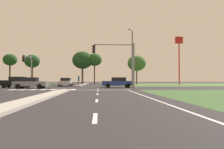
# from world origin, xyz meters

# --- Properties ---
(ground_plane) EXTENTS (200.00, 200.00, 0.00)m
(ground_plane) POSITION_xyz_m (0.00, 30.00, 0.00)
(ground_plane) COLOR #282628
(grass_verge_far_right) EXTENTS (35.00, 35.00, 0.01)m
(grass_verge_far_right) POSITION_xyz_m (25.50, 54.50, 0.00)
(grass_verge_far_right) COLOR #476B38
(grass_verge_far_right) RESTS_ON ground
(median_island_near) EXTENTS (1.20, 22.00, 0.14)m
(median_island_near) POSITION_xyz_m (0.00, 11.00, 0.07)
(median_island_near) COLOR #ADA89E
(median_island_near) RESTS_ON ground
(median_island_far) EXTENTS (1.20, 36.00, 0.14)m
(median_island_far) POSITION_xyz_m (0.00, 55.00, 0.07)
(median_island_far) COLOR gray
(median_island_far) RESTS_ON ground
(lane_dash_near) EXTENTS (0.14, 2.00, 0.01)m
(lane_dash_near) POSITION_xyz_m (3.50, 3.49, 0.01)
(lane_dash_near) COLOR silver
(lane_dash_near) RESTS_ON ground
(lane_dash_second) EXTENTS (0.14, 2.00, 0.01)m
(lane_dash_second) POSITION_xyz_m (3.50, 9.49, 0.01)
(lane_dash_second) COLOR silver
(lane_dash_second) RESTS_ON ground
(lane_dash_third) EXTENTS (0.14, 2.00, 0.01)m
(lane_dash_third) POSITION_xyz_m (3.50, 15.49, 0.01)
(lane_dash_third) COLOR silver
(lane_dash_third) RESTS_ON ground
(lane_dash_fourth) EXTENTS (0.14, 2.00, 0.01)m
(lane_dash_fourth) POSITION_xyz_m (3.50, 21.49, 0.01)
(lane_dash_fourth) COLOR silver
(lane_dash_fourth) RESTS_ON ground
(lane_dash_fifth) EXTENTS (0.14, 2.00, 0.01)m
(lane_dash_fifth) POSITION_xyz_m (3.50, 27.49, 0.01)
(lane_dash_fifth) COLOR silver
(lane_dash_fifth) RESTS_ON ground
(edge_line_right) EXTENTS (0.14, 24.00, 0.01)m
(edge_line_right) POSITION_xyz_m (6.85, 12.00, 0.01)
(edge_line_right) COLOR silver
(edge_line_right) RESTS_ON ground
(stop_bar_near) EXTENTS (6.40, 0.50, 0.01)m
(stop_bar_near) POSITION_xyz_m (3.80, 23.00, 0.01)
(stop_bar_near) COLOR silver
(stop_bar_near) RESTS_ON ground
(crosswalk_bar_near) EXTENTS (0.70, 2.80, 0.01)m
(crosswalk_bar_near) POSITION_xyz_m (-6.40, 24.80, 0.01)
(crosswalk_bar_near) COLOR silver
(crosswalk_bar_near) RESTS_ON ground
(crosswalk_bar_second) EXTENTS (0.70, 2.80, 0.01)m
(crosswalk_bar_second) POSITION_xyz_m (-5.25, 24.80, 0.01)
(crosswalk_bar_second) COLOR silver
(crosswalk_bar_second) RESTS_ON ground
(crosswalk_bar_third) EXTENTS (0.70, 2.80, 0.01)m
(crosswalk_bar_third) POSITION_xyz_m (-4.10, 24.80, 0.01)
(crosswalk_bar_third) COLOR silver
(crosswalk_bar_third) RESTS_ON ground
(crosswalk_bar_fourth) EXTENTS (0.70, 2.80, 0.01)m
(crosswalk_bar_fourth) POSITION_xyz_m (-2.95, 24.80, 0.01)
(crosswalk_bar_fourth) COLOR silver
(crosswalk_bar_fourth) RESTS_ON ground
(crosswalk_bar_fifth) EXTENTS (0.70, 2.80, 0.01)m
(crosswalk_bar_fifth) POSITION_xyz_m (-1.80, 24.80, 0.01)
(crosswalk_bar_fifth) COLOR silver
(crosswalk_bar_fifth) RESTS_ON ground
(crosswalk_bar_sixth) EXTENTS (0.70, 2.80, 0.01)m
(crosswalk_bar_sixth) POSITION_xyz_m (-0.65, 24.80, 0.01)
(crosswalk_bar_sixth) COLOR silver
(crosswalk_bar_sixth) RESTS_ON ground
(crosswalk_bar_seventh) EXTENTS (0.70, 2.80, 0.01)m
(crosswalk_bar_seventh) POSITION_xyz_m (0.50, 24.80, 0.01)
(crosswalk_bar_seventh) COLOR silver
(crosswalk_bar_seventh) RESTS_ON ground
(car_silver_near) EXTENTS (2.04, 4.17, 1.50)m
(car_silver_near) POSITION_xyz_m (-2.19, 38.58, 0.77)
(car_silver_near) COLOR #B7B7BC
(car_silver_near) RESTS_ON ground
(car_grey_second) EXTENTS (4.30, 2.09, 1.47)m
(car_grey_second) POSITION_xyz_m (-5.31, 28.03, 0.76)
(car_grey_second) COLOR slate
(car_grey_second) RESTS_ON ground
(car_blue_third) EXTENTS (4.57, 2.09, 1.51)m
(car_blue_third) POSITION_xyz_m (6.39, 31.41, 0.77)
(car_blue_third) COLOR navy
(car_blue_third) RESTS_ON ground
(car_black_fourth) EXTENTS (4.52, 2.06, 1.61)m
(car_black_fourth) POSITION_xyz_m (-8.46, 32.09, 0.82)
(car_black_fourth) COLOR black
(car_black_fourth) RESTS_ON ground
(traffic_signal_far_left) EXTENTS (0.32, 4.53, 5.09)m
(traffic_signal_far_left) POSITION_xyz_m (-7.60, 34.89, 3.52)
(traffic_signal_far_left) COLOR gray
(traffic_signal_far_left) RESTS_ON ground
(traffic_signal_near_right) EXTENTS (4.89, 0.32, 5.42)m
(traffic_signal_near_right) POSITION_xyz_m (5.80, 23.40, 3.76)
(traffic_signal_near_right) COLOR gray
(traffic_signal_near_right) RESTS_ON ground
(street_lamp_second) EXTENTS (0.95, 2.01, 8.21)m
(street_lamp_second) POSITION_xyz_m (8.32, 30.01, 4.62)
(street_lamp_second) COLOR gray
(street_lamp_second) RESTS_ON ground
(pedestrian_at_median) EXTENTS (0.34, 0.34, 1.85)m
(pedestrian_at_median) POSITION_xyz_m (-0.19, 41.53, 1.27)
(pedestrian_at_median) COLOR #4C4C4C
(pedestrian_at_median) RESTS_ON median_island_far
(fastfood_pole_sign) EXTENTS (1.80, 0.40, 11.35)m
(fastfood_pole_sign) POSITION_xyz_m (22.53, 51.68, 8.30)
(fastfood_pole_sign) COLOR red
(fastfood_pole_sign) RESTS_ON ground
(treeline_near) EXTENTS (3.44, 3.44, 7.65)m
(treeline_near) POSITION_xyz_m (-18.72, 57.52, 6.11)
(treeline_near) COLOR #423323
(treeline_near) RESTS_ON ground
(treeline_second) EXTENTS (3.67, 3.67, 7.21)m
(treeline_second) POSITION_xyz_m (-12.53, 54.99, 5.58)
(treeline_second) COLOR #423323
(treeline_second) RESTS_ON ground
(treeline_third) EXTENTS (5.06, 5.06, 8.17)m
(treeline_third) POSITION_xyz_m (-0.44, 55.60, 5.99)
(treeline_third) COLOR #423323
(treeline_third) RESTS_ON ground
(treeline_fourth) EXTENTS (3.66, 3.66, 7.70)m
(treeline_fourth) POSITION_xyz_m (2.51, 55.62, 6.11)
(treeline_fourth) COLOR #423323
(treeline_fourth) RESTS_ON ground
(treeline_fifth) EXTENTS (4.75, 4.75, 7.45)m
(treeline_fifth) POSITION_xyz_m (13.37, 57.66, 5.42)
(treeline_fifth) COLOR #423323
(treeline_fifth) RESTS_ON ground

